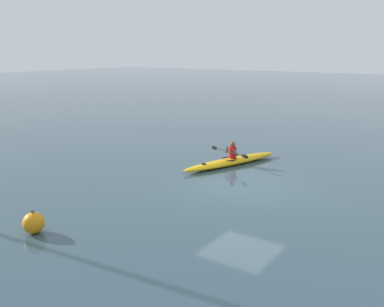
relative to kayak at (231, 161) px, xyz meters
name	(u,v)px	position (x,y,z in m)	size (l,w,h in m)	color
ground_plane	(243,186)	(-1.80, 2.31, -0.15)	(160.00, 160.00, 0.00)	#334C56
kayak	(231,161)	(0.00, 0.00, 0.00)	(2.23, 4.95, 0.30)	#EAB214
kayaker	(232,151)	(-0.01, -0.02, 0.44)	(2.20, 0.77, 0.70)	red
mooring_buoy_white_far	(34,223)	(0.88, 8.98, 0.14)	(0.57, 0.57, 0.62)	orange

